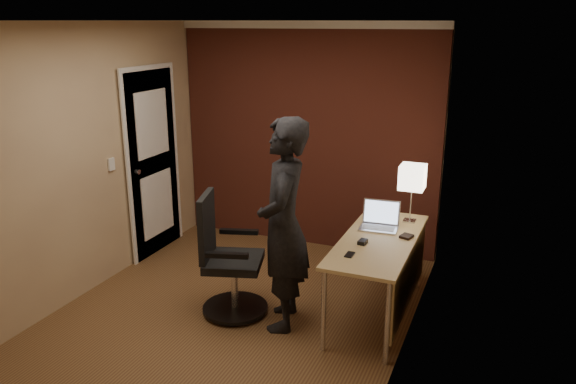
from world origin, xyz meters
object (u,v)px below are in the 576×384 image
object	(u,v)px
desk	(386,254)
person	(283,225)
desk_lamp	(412,178)
wallet	(407,236)
phone	(350,255)
office_chair	(226,263)
mouse	(363,242)
laptop	(380,220)

from	to	relation	value
desk	person	bearing A→B (deg)	-152.18
desk_lamp	wallet	size ratio (longest dim) A/B	4.86
phone	office_chair	distance (m)	1.14
desk_lamp	office_chair	world-z (taller)	desk_lamp
mouse	wallet	size ratio (longest dim) A/B	0.91
mouse	person	distance (m)	0.67
desk	person	xyz separation A→B (m)	(-0.78, -0.41, 0.29)
desk	phone	bearing A→B (deg)	-115.34
laptop	desk_lamp	bearing A→B (deg)	48.51
desk	phone	size ratio (longest dim) A/B	13.04
desk_lamp	laptop	distance (m)	0.48
person	laptop	bearing A→B (deg)	120.14
mouse	office_chair	size ratio (longest dim) A/B	0.09
desk	office_chair	distance (m)	1.39
phone	person	bearing A→B (deg)	178.47
mouse	office_chair	bearing A→B (deg)	-161.11
desk_lamp	person	distance (m)	1.30
laptop	phone	distance (m)	0.72
office_chair	person	bearing A→B (deg)	2.12
desk_lamp	person	bearing A→B (deg)	-132.63
desk	wallet	world-z (taller)	wallet
mouse	person	xyz separation A→B (m)	(-0.61, -0.25, 0.15)
desk_lamp	laptop	size ratio (longest dim) A/B	1.54
desk_lamp	mouse	distance (m)	0.84
desk	office_chair	size ratio (longest dim) A/B	1.40
desk_lamp	wallet	bearing A→B (deg)	-82.94
phone	desk_lamp	bearing A→B (deg)	73.52
wallet	mouse	bearing A→B (deg)	-138.47
desk	desk_lamp	world-z (taller)	desk_lamp
phone	office_chair	size ratio (longest dim) A/B	0.11
desk	desk_lamp	xyz separation A→B (m)	(0.09, 0.53, 0.55)
desk	phone	world-z (taller)	phone
desk_lamp	mouse	bearing A→B (deg)	-110.70
person	office_chair	bearing A→B (deg)	-104.71
wallet	phone	bearing A→B (deg)	-122.01
laptop	office_chair	bearing A→B (deg)	-148.95
person	wallet	bearing A→B (deg)	103.13
desk_lamp	desk	bearing A→B (deg)	-99.42
person	desk_lamp	bearing A→B (deg)	120.54
laptop	office_chair	distance (m)	1.41
laptop	phone	world-z (taller)	laptop
desk	person	distance (m)	0.93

